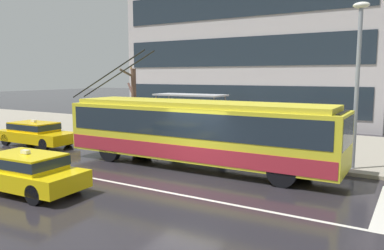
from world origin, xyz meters
TOP-DOWN VIEW (x-y plane):
  - ground_plane at (0.00, 0.00)m, footprint 160.00×160.00m
  - sidewalk_slab at (0.00, 9.00)m, footprint 80.00×10.00m
  - lane_centre_line at (0.00, -1.20)m, footprint 72.00×0.14m
  - trolleybus at (-0.71, 2.40)m, footprint 12.71×2.67m
  - taxi_queued_behind_bus at (-10.68, 2.08)m, footprint 4.70×1.89m
  - taxi_oncoming_near at (-3.79, -3.50)m, footprint 4.44×2.01m
  - bus_shelter at (-3.32, 6.39)m, footprint 3.84×1.54m
  - pedestrian_at_shelter at (-1.50, 6.53)m, footprint 1.40×1.40m
  - pedestrian_approaching_curb at (2.46, 4.46)m, footprint 0.46×0.46m
  - pedestrian_walking_past at (-4.51, 6.56)m, footprint 1.53×1.53m
  - street_lamp at (5.04, 4.74)m, footprint 0.60×0.32m
  - street_tree_bare at (-8.09, 7.26)m, footprint 1.24×1.92m

SIDE VIEW (x-z plane):
  - ground_plane at x=0.00m, z-range 0.00..0.00m
  - lane_centre_line at x=0.00m, z-range 0.00..0.01m
  - sidewalk_slab at x=0.00m, z-range 0.00..0.14m
  - taxi_oncoming_near at x=-3.79m, z-range 0.01..1.40m
  - taxi_queued_behind_bus at x=-10.68m, z-range 0.01..1.40m
  - pedestrian_approaching_curb at x=2.46m, z-range 0.28..1.92m
  - trolleybus at x=-0.71m, z-range -0.94..3.96m
  - pedestrian_walking_past at x=-4.51m, z-range 0.73..2.62m
  - pedestrian_at_shelter at x=-1.50m, z-range 0.79..2.88m
  - bus_shelter at x=-3.32m, z-range 0.76..3.42m
  - street_tree_bare at x=-8.09m, z-range 0.26..4.54m
  - street_lamp at x=5.04m, z-range 0.74..7.11m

